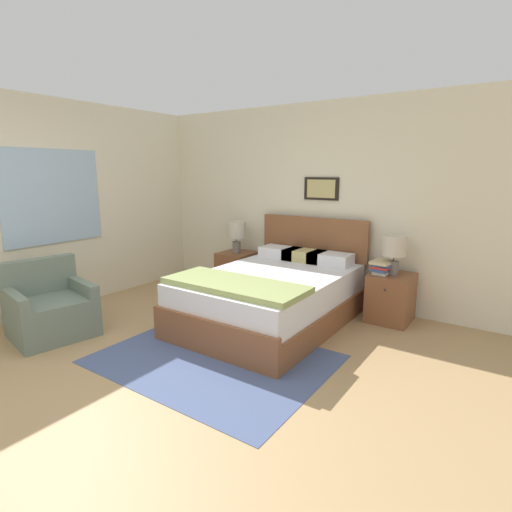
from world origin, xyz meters
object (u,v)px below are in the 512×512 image
armchair (50,310)px  nightstand_by_door (390,298)px  table_lamp_near_window (236,232)px  bed (272,295)px  nightstand_near_window (237,271)px  table_lamp_by_door (394,249)px

armchair → nightstand_by_door: size_ratio=1.57×
armchair → table_lamp_near_window: 2.61m
bed → nightstand_near_window: bed is taller
bed → nightstand_near_window: (-1.12, 0.81, -0.04)m
nightstand_by_door → bed: bearing=-144.1°
nightstand_near_window → table_lamp_by_door: size_ratio=1.25×
table_lamp_by_door → bed: bearing=-144.3°
table_lamp_near_window → table_lamp_by_door: bearing=0.0°
nightstand_near_window → nightstand_by_door: bearing=0.0°
table_lamp_by_door → nightstand_by_door: bearing=132.0°
nightstand_by_door → table_lamp_by_door: size_ratio=1.25×
nightstand_near_window → nightstand_by_door: 2.24m
nightstand_by_door → table_lamp_by_door: table_lamp_by_door is taller
bed → nightstand_by_door: 1.39m
nightstand_by_door → table_lamp_near_window: size_ratio=1.25×
armchair → table_lamp_near_window: table_lamp_near_window is taller
bed → nightstand_near_window: size_ratio=3.83×
nightstand_near_window → table_lamp_by_door: bearing=-0.1°
armchair → nightstand_by_door: (2.87, 2.47, 0.01)m
table_lamp_by_door → armchair: bearing=-139.4°
armchair → table_lamp_by_door: 3.83m
bed → table_lamp_by_door: 1.49m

